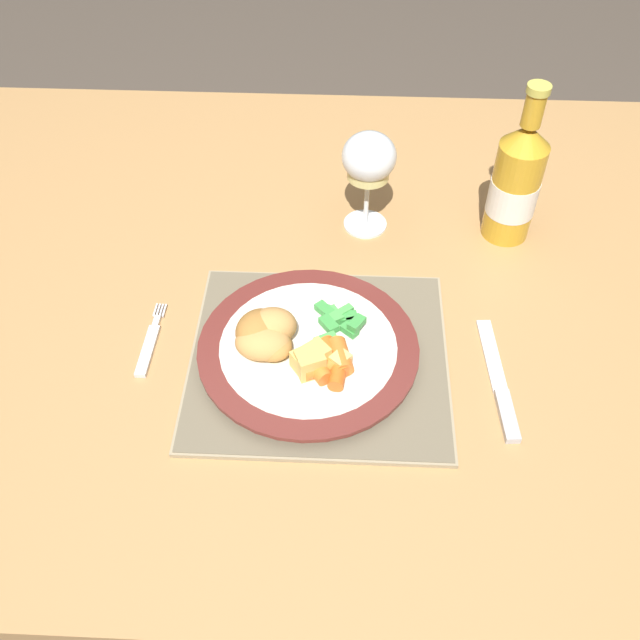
{
  "coord_description": "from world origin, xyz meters",
  "views": [
    {
      "loc": [
        0.05,
        -0.7,
        1.42
      ],
      "look_at": [
        0.03,
        -0.11,
        0.78
      ],
      "focal_mm": 40.0,
      "sensor_mm": 36.0,
      "label": 1
    }
  ],
  "objects": [
    {
      "name": "wine_glass",
      "position": [
        0.08,
        0.12,
        0.85
      ],
      "size": [
        0.08,
        0.08,
        0.15
      ],
      "color": "silver",
      "rests_on": "dining_table"
    },
    {
      "name": "bottle",
      "position": [
        0.29,
        0.11,
        0.83
      ],
      "size": [
        0.07,
        0.07,
        0.23
      ],
      "color": "gold",
      "rests_on": "dining_table"
    },
    {
      "name": "roast_potatoes",
      "position": [
        0.02,
        -0.18,
        0.78
      ],
      "size": [
        0.07,
        0.05,
        0.03
      ],
      "color": "#DBB256",
      "rests_on": "dinner_plate"
    },
    {
      "name": "ground_plane",
      "position": [
        0.0,
        0.0,
        0.0
      ],
      "size": [
        6.0,
        6.0,
        0.0
      ],
      "primitive_type": "plane",
      "color": "#4C4238"
    },
    {
      "name": "glazed_carrots",
      "position": [
        0.04,
        -0.18,
        0.78
      ],
      "size": [
        0.06,
        0.07,
        0.02
      ],
      "color": "orange",
      "rests_on": "dinner_plate"
    },
    {
      "name": "dinner_plate",
      "position": [
        0.01,
        -0.14,
        0.76
      ],
      "size": [
        0.27,
        0.27,
        0.02
      ],
      "color": "white",
      "rests_on": "placemat"
    },
    {
      "name": "breaded_croquettes",
      "position": [
        -0.04,
        -0.15,
        0.79
      ],
      "size": [
        0.09,
        0.09,
        0.04
      ],
      "color": "#B77F3D",
      "rests_on": "dinner_plate"
    },
    {
      "name": "placemat",
      "position": [
        0.03,
        -0.14,
        0.74
      ],
      "size": [
        0.32,
        0.29,
        0.01
      ],
      "color": "gray",
      "rests_on": "dining_table"
    },
    {
      "name": "table_knife",
      "position": [
        0.24,
        -0.18,
        0.74
      ],
      "size": [
        0.03,
        0.19,
        0.01
      ],
      "color": "silver",
      "rests_on": "dining_table"
    },
    {
      "name": "fork",
      "position": [
        -0.19,
        -0.13,
        0.74
      ],
      "size": [
        0.02,
        0.12,
        0.01
      ],
      "color": "silver",
      "rests_on": "dining_table"
    },
    {
      "name": "green_beans_pile",
      "position": [
        0.05,
        -0.11,
        0.77
      ],
      "size": [
        0.07,
        0.08,
        0.02
      ],
      "color": "#4CA84C",
      "rests_on": "dinner_plate"
    },
    {
      "name": "dining_table",
      "position": [
        0.0,
        0.0,
        0.65
      ],
      "size": [
        1.25,
        0.97,
        0.74
      ],
      "color": "#AD7F4C",
      "rests_on": "ground"
    }
  ]
}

